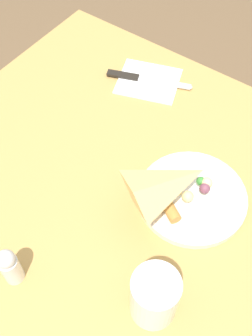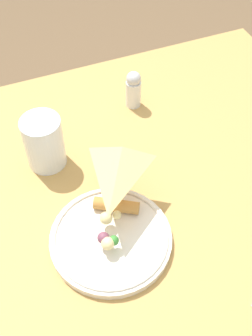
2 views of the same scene
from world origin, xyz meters
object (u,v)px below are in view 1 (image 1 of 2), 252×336
object	(u,v)px
milk_glass	(154,297)
salt_shaker	(10,266)
napkin_folded	(148,81)
dining_table	(151,233)
plate_pizza	(193,195)
butter_knife	(144,79)

from	to	relation	value
milk_glass	salt_shaker	xyz separation A→B (m)	(-0.24, -0.10, -0.01)
milk_glass	napkin_folded	distance (m)	0.58
salt_shaker	dining_table	bearing A→B (deg)	62.99
plate_pizza	salt_shaker	size ratio (longest dim) A/B	2.37
milk_glass	salt_shaker	distance (m)	0.26
dining_table	napkin_folded	world-z (taller)	napkin_folded
butter_knife	dining_table	bearing A→B (deg)	-74.71
milk_glass	butter_knife	bearing A→B (deg)	125.60
salt_shaker	plate_pizza	bearing A→B (deg)	61.29
napkin_folded	salt_shaker	xyz separation A→B (m)	(0.08, -0.57, 0.05)
napkin_folded	plate_pizza	bearing A→B (deg)	-41.75
salt_shaker	milk_glass	bearing A→B (deg)	22.51
milk_glass	salt_shaker	world-z (taller)	milk_glass
milk_glass	napkin_folded	xyz separation A→B (m)	(-0.32, 0.47, -0.06)
milk_glass	salt_shaker	bearing A→B (deg)	-157.49
napkin_folded	salt_shaker	bearing A→B (deg)	-81.54
dining_table	napkin_folded	xyz separation A→B (m)	(-0.22, 0.31, 0.10)
dining_table	milk_glass	distance (m)	0.25
milk_glass	butter_knife	size ratio (longest dim) A/B	0.56
plate_pizza	butter_knife	distance (m)	0.36
plate_pizza	butter_knife	size ratio (longest dim) A/B	1.06
dining_table	butter_knife	xyz separation A→B (m)	(-0.23, 0.31, 0.10)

